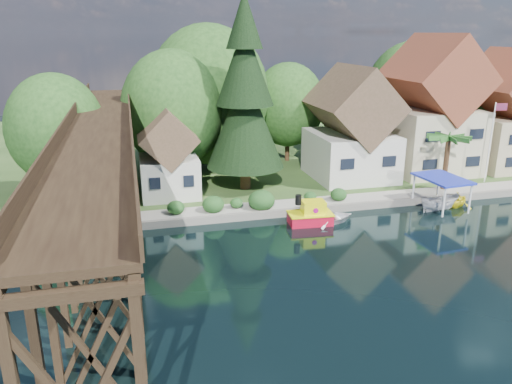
# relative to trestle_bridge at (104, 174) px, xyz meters

# --- Properties ---
(ground) EXTENTS (140.00, 140.00, 0.00)m
(ground) POSITION_rel_trestle_bridge_xyz_m (16.00, -5.17, -5.35)
(ground) COLOR black
(ground) RESTS_ON ground
(bank) EXTENTS (140.00, 52.00, 0.50)m
(bank) POSITION_rel_trestle_bridge_xyz_m (16.00, 28.83, -5.10)
(bank) COLOR #29451B
(bank) RESTS_ON ground
(seawall) EXTENTS (60.00, 0.40, 0.62)m
(seawall) POSITION_rel_trestle_bridge_xyz_m (20.00, 2.83, -5.04)
(seawall) COLOR slate
(seawall) RESTS_ON ground
(promenade) EXTENTS (50.00, 2.60, 0.06)m
(promenade) POSITION_rel_trestle_bridge_xyz_m (22.00, 4.13, -4.82)
(promenade) COLOR gray
(promenade) RESTS_ON bank
(trestle_bridge) EXTENTS (4.12, 44.18, 9.30)m
(trestle_bridge) POSITION_rel_trestle_bridge_xyz_m (0.00, 0.00, 0.00)
(trestle_bridge) COLOR black
(trestle_bridge) RESTS_ON ground
(house_left) EXTENTS (7.64, 8.64, 11.02)m
(house_left) POSITION_rel_trestle_bridge_xyz_m (23.00, 10.83, -0.21)
(house_left) COLOR beige
(house_left) RESTS_ON bank
(house_center) EXTENTS (8.65, 9.18, 13.89)m
(house_center) POSITION_rel_trestle_bridge_xyz_m (32.00, 11.33, 1.07)
(house_center) COLOR #BAB191
(house_center) RESTS_ON bank
(house_right) EXTENTS (8.15, 8.64, 12.45)m
(house_right) POSITION_rel_trestle_bridge_xyz_m (41.00, 10.83, 0.43)
(house_right) COLOR tan
(house_right) RESTS_ON bank
(shed) EXTENTS (5.09, 5.40, 7.85)m
(shed) POSITION_rel_trestle_bridge_xyz_m (5.00, 9.33, -1.52)
(shed) COLOR beige
(shed) RESTS_ON bank
(bg_trees) EXTENTS (49.90, 13.30, 10.57)m
(bg_trees) POSITION_rel_trestle_bridge_xyz_m (17.00, 16.08, 1.94)
(bg_trees) COLOR #382314
(bg_trees) RESTS_ON bank
(shrubs) EXTENTS (15.76, 2.47, 1.70)m
(shrubs) POSITION_rel_trestle_bridge_xyz_m (11.40, 4.09, -4.12)
(shrubs) COLOR #184319
(shrubs) RESTS_ON bank
(conifer) EXTENTS (7.06, 7.06, 17.39)m
(conifer) POSITION_rel_trestle_bridge_xyz_m (11.99, 9.64, 3.52)
(conifer) COLOR #382314
(conifer) RESTS_ON bank
(palm_tree) EXTENTS (4.65, 4.65, 5.40)m
(palm_tree) POSITION_rel_trestle_bridge_xyz_m (29.74, 4.78, -0.14)
(palm_tree) COLOR #382314
(palm_tree) RESTS_ON bank
(flagpole) EXTENTS (1.20, 0.29, 7.74)m
(flagpole) POSITION_rel_trestle_bridge_xyz_m (35.24, 5.86, -0.11)
(flagpole) COLOR white
(flagpole) RESTS_ON bank
(tugboat) EXTENTS (3.59, 2.14, 2.51)m
(tugboat) POSITION_rel_trestle_bridge_xyz_m (15.20, 0.76, -4.60)
(tugboat) COLOR #BA0C27
(tugboat) RESTS_ON ground
(boat_white_a) EXTENTS (4.40, 3.35, 0.85)m
(boat_white_a) POSITION_rel_trestle_bridge_xyz_m (16.80, 0.80, -4.92)
(boat_white_a) COLOR white
(boat_white_a) RESTS_ON ground
(boat_canopy) EXTENTS (3.77, 4.78, 2.92)m
(boat_canopy) POSITION_rel_trestle_bridge_xyz_m (26.84, 0.95, -4.09)
(boat_canopy) COLOR silver
(boat_canopy) RESTS_ON ground
(boat_yellow) EXTENTS (3.61, 3.45, 1.48)m
(boat_yellow) POSITION_rel_trestle_bridge_xyz_m (28.97, 1.48, -4.61)
(boat_yellow) COLOR yellow
(boat_yellow) RESTS_ON ground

